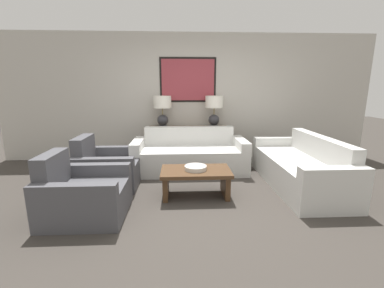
# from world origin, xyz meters

# --- Properties ---
(ground_plane) EXTENTS (20.00, 20.00, 0.00)m
(ground_plane) POSITION_xyz_m (0.00, 0.00, 0.00)
(ground_plane) COLOR #3D3833
(back_wall) EXTENTS (7.94, 0.12, 2.65)m
(back_wall) POSITION_xyz_m (0.00, 2.34, 1.33)
(back_wall) COLOR beige
(back_wall) RESTS_ON ground_plane
(console_table) EXTENTS (1.66, 0.39, 0.74)m
(console_table) POSITION_xyz_m (0.00, 2.06, 0.37)
(console_table) COLOR brown
(console_table) RESTS_ON ground_plane
(table_lamp_left) EXTENTS (0.36, 0.36, 0.64)m
(table_lamp_left) POSITION_xyz_m (-0.53, 2.06, 1.14)
(table_lamp_left) COLOR #333338
(table_lamp_left) RESTS_ON console_table
(table_lamp_right) EXTENTS (0.36, 0.36, 0.64)m
(table_lamp_right) POSITION_xyz_m (0.53, 2.06, 1.14)
(table_lamp_right) COLOR #333338
(table_lamp_right) RESTS_ON console_table
(couch_by_back_wall) EXTENTS (2.09, 0.87, 0.80)m
(couch_by_back_wall) POSITION_xyz_m (0.00, 1.41, 0.28)
(couch_by_back_wall) COLOR silver
(couch_by_back_wall) RESTS_ON ground_plane
(couch_by_side) EXTENTS (0.87, 2.09, 0.80)m
(couch_by_side) POSITION_xyz_m (1.73, 0.56, 0.28)
(couch_by_side) COLOR silver
(couch_by_side) RESTS_ON ground_plane
(coffee_table) EXTENTS (1.00, 0.58, 0.40)m
(coffee_table) POSITION_xyz_m (0.04, 0.24, 0.29)
(coffee_table) COLOR #4C331E
(coffee_table) RESTS_ON ground_plane
(decorative_bowl) EXTENTS (0.32, 0.32, 0.06)m
(decorative_bowl) POSITION_xyz_m (0.04, 0.24, 0.43)
(decorative_bowl) COLOR beige
(decorative_bowl) RESTS_ON coffee_table
(armchair_near_back_wall) EXTENTS (0.94, 0.88, 0.80)m
(armchair_near_back_wall) POSITION_xyz_m (-1.37, 0.76, 0.27)
(armchair_near_back_wall) COLOR #4C4C51
(armchair_near_back_wall) RESTS_ON ground_plane
(armchair_near_camera) EXTENTS (0.94, 0.88, 0.80)m
(armchair_near_camera) POSITION_xyz_m (-1.37, -0.27, 0.27)
(armchair_near_camera) COLOR #4C4C51
(armchair_near_camera) RESTS_ON ground_plane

